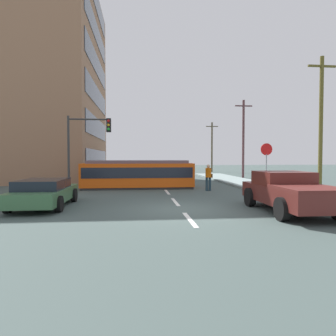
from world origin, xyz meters
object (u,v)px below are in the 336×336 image
utility_pole_mid (243,137)px  utility_pole_far (212,146)px  city_bus (143,169)px  stop_sign (266,156)px  traffic_light_mast (86,139)px  utility_pole_near (321,121)px  pedestrian_crossing (208,176)px  streetcar_tram (138,174)px  parked_sedan_near (44,192)px  pickup_truck_parked (289,192)px

utility_pole_mid → utility_pole_far: 12.97m
city_bus → stop_sign: (7.74, -10.27, 1.17)m
traffic_light_mast → utility_pole_near: utility_pole_near is taller
city_bus → pedestrian_crossing: bearing=-67.7°
pedestrian_crossing → utility_pole_far: 25.11m
pedestrian_crossing → streetcar_tram: bearing=156.0°
parked_sedan_near → traffic_light_mast: bearing=81.2°
city_bus → utility_pole_near: bearing=-44.9°
utility_pole_mid → utility_pole_far: size_ratio=1.10×
utility_pole_near → city_bus: bearing=135.1°
parked_sedan_near → pedestrian_crossing: bearing=32.6°
stop_sign → pickup_truck_parked: bearing=-107.9°
traffic_light_mast → pickup_truck_parked: bearing=-40.2°
parked_sedan_near → utility_pole_far: 33.17m
pedestrian_crossing → traffic_light_mast: size_ratio=0.36×
parked_sedan_near → utility_pole_mid: bearing=48.2°
stop_sign → utility_pole_far: 24.68m
pedestrian_crossing → traffic_light_mast: traffic_light_mast is taller
pickup_truck_parked → stop_sign: 7.69m
utility_pole_near → utility_pole_far: (-0.57, 25.13, -0.55)m
parked_sedan_near → city_bus: bearing=74.0°
city_bus → stop_sign: bearing=-53.0°
utility_pole_far → city_bus: bearing=-126.2°
utility_pole_mid → stop_sign: bearing=-103.1°
utility_pole_far → stop_sign: bearing=-96.2°
stop_sign → utility_pole_near: size_ratio=0.34×
parked_sedan_near → stop_sign: size_ratio=1.56×
parked_sedan_near → traffic_light_mast: traffic_light_mast is taller
streetcar_tram → utility_pole_mid: utility_pole_mid is taller
utility_pole_near → parked_sedan_near: bearing=-164.0°
traffic_light_mast → utility_pole_mid: size_ratio=0.58×
utility_pole_far → utility_pole_mid: bearing=-89.9°
city_bus → utility_pole_far: utility_pole_far is taller
parked_sedan_near → stop_sign: (12.13, 5.05, 1.57)m
pedestrian_crossing → utility_pole_near: utility_pole_near is taller
streetcar_tram → utility_pole_near: (11.38, -3.00, 3.38)m
city_bus → pedestrian_crossing: size_ratio=3.50×
stop_sign → utility_pole_far: utility_pole_far is taller
stop_sign → utility_pole_near: utility_pole_near is taller
city_bus → parked_sedan_near: (-4.39, -15.31, -0.40)m
city_bus → pickup_truck_parked: (5.41, -17.46, -0.23)m
city_bus → utility_pole_far: bearing=53.8°
pickup_truck_parked → parked_sedan_near: size_ratio=1.12×
utility_pole_near → pedestrian_crossing: bearing=171.7°
streetcar_tram → utility_pole_near: size_ratio=0.90×
pedestrian_crossing → utility_pole_far: size_ratio=0.23×
pickup_truck_parked → stop_sign: (2.32, 7.19, 1.40)m
pickup_truck_parked → utility_pole_near: bearing=49.8°
city_bus → parked_sedan_near: size_ratio=1.30×
pedestrian_crossing → utility_pole_far: (6.32, 24.13, 2.88)m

